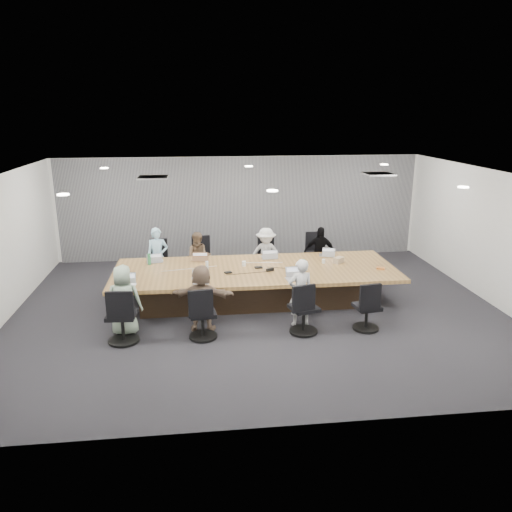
{
  "coord_description": "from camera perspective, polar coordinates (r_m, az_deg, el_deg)",
  "views": [
    {
      "loc": [
        -1.18,
        -9.58,
        4.0
      ],
      "look_at": [
        0.0,
        0.4,
        1.05
      ],
      "focal_mm": 35.0,
      "sensor_mm": 36.0,
      "label": 1
    }
  ],
  "objects": [
    {
      "name": "chair_2",
      "position": [
        12.42,
        0.91,
        -0.44
      ],
      "size": [
        0.71,
        0.71,
        0.82
      ],
      "primitive_type": null,
      "rotation": [
        0.0,
        0.0,
        3.49
      ],
      "color": "black",
      "rests_on": "ground"
    },
    {
      "name": "bottle_green_left",
      "position": [
        11.15,
        -12.11,
        -0.35
      ],
      "size": [
        0.09,
        0.09,
        0.25
      ],
      "primitive_type": "cylinder",
      "rotation": [
        0.0,
        0.0,
        -0.33
      ],
      "color": "#379359",
      "rests_on": "conference_table"
    },
    {
      "name": "conference_table",
      "position": [
        10.77,
        -0.06,
        -3.17
      ],
      "size": [
        6.0,
        2.2,
        0.74
      ],
      "color": "#312215",
      "rests_on": "ground"
    },
    {
      "name": "mic_left",
      "position": [
        10.38,
        -3.2,
        -1.89
      ],
      "size": [
        0.17,
        0.14,
        0.03
      ],
      "primitive_type": "cube",
      "rotation": [
        0.0,
        0.0,
        0.35
      ],
      "color": "black",
      "rests_on": "conference_table"
    },
    {
      "name": "chair_4",
      "position": [
        9.21,
        -15.05,
        -7.0
      ],
      "size": [
        0.63,
        0.63,
        0.87
      ],
      "primitive_type": null,
      "rotation": [
        0.0,
        0.0,
        -0.08
      ],
      "color": "black",
      "rests_on": "ground"
    },
    {
      "name": "person_4",
      "position": [
        9.45,
        -14.87,
        -4.9
      ],
      "size": [
        0.68,
        0.47,
        1.32
      ],
      "primitive_type": "imported",
      "rotation": [
        0.0,
        0.0,
        3.06
      ],
      "color": "#8BA28C",
      "rests_on": "ground"
    },
    {
      "name": "chair_5",
      "position": [
        9.12,
        -6.13,
        -6.97
      ],
      "size": [
        0.6,
        0.6,
        0.81
      ],
      "primitive_type": null,
      "rotation": [
        0.0,
        0.0,
        0.11
      ],
      "color": "black",
      "rests_on": "ground"
    },
    {
      "name": "person_0",
      "position": [
        11.94,
        -11.17,
        -0.07
      ],
      "size": [
        0.51,
        0.35,
        1.37
      ],
      "primitive_type": "imported",
      "rotation": [
        0.0,
        0.0,
        6.32
      ],
      "color": "#9BCCE6",
      "rests_on": "ground"
    },
    {
      "name": "snack_packet",
      "position": [
        10.95,
        14.07,
        -1.36
      ],
      "size": [
        0.21,
        0.18,
        0.04
      ],
      "primitive_type": "cube",
      "rotation": [
        0.0,
        0.0,
        -0.46
      ],
      "color": "#C06828",
      "rests_on": "conference_table"
    },
    {
      "name": "bottle_clear",
      "position": [
        10.55,
        -5.63,
        -1.13
      ],
      "size": [
        0.06,
        0.06,
        0.21
      ],
      "primitive_type": "cylinder",
      "rotation": [
        0.0,
        0.0,
        0.01
      ],
      "color": "silver",
      "rests_on": "conference_table"
    },
    {
      "name": "chair_6",
      "position": [
        9.31,
        5.49,
        -6.39
      ],
      "size": [
        0.68,
        0.68,
        0.82
      ],
      "primitive_type": null,
      "rotation": [
        0.0,
        0.0,
        0.27
      ],
      "color": "black",
      "rests_on": "ground"
    },
    {
      "name": "chair_3",
      "position": [
        12.65,
        6.87,
        -0.13
      ],
      "size": [
        0.6,
        0.6,
        0.87
      ],
      "primitive_type": null,
      "rotation": [
        0.0,
        0.0,
        3.16
      ],
      "color": "black",
      "rests_on": "ground"
    },
    {
      "name": "floor",
      "position": [
        10.45,
        0.26,
        -6.15
      ],
      "size": [
        10.0,
        8.0,
        0.0
      ],
      "primitive_type": "cube",
      "color": "#25252A",
      "rests_on": "ground"
    },
    {
      "name": "wall_front",
      "position": [
        6.27,
        4.8,
        -8.2
      ],
      "size": [
        10.0,
        0.0,
        2.8
      ],
      "primitive_type": "cube",
      "rotation": [
        -1.57,
        0.0,
        0.0
      ],
      "color": "silver",
      "rests_on": "ground"
    },
    {
      "name": "ceiling",
      "position": [
        9.73,
        0.28,
        9.27
      ],
      "size": [
        10.0,
        8.0,
        0.0
      ],
      "primitive_type": "cube",
      "color": "white",
      "rests_on": "wall_back"
    },
    {
      "name": "laptop_4",
      "position": [
        9.93,
        -14.49,
        -3.29
      ],
      "size": [
        0.33,
        0.23,
        0.02
      ],
      "primitive_type": "cube",
      "rotation": [
        0.0,
        0.0,
        -0.04
      ],
      "color": "#B2B2B7",
      "rests_on": "conference_table"
    },
    {
      "name": "laptop_6",
      "position": [
        10.01,
        4.47,
        -2.64
      ],
      "size": [
        0.38,
        0.28,
        0.02
      ],
      "primitive_type": "cube",
      "rotation": [
        0.0,
        0.0,
        0.09
      ],
      "color": "#B2B2B7",
      "rests_on": "conference_table"
    },
    {
      "name": "wall_right",
      "position": [
        11.69,
        25.4,
        1.91
      ],
      "size": [
        0.0,
        8.0,
        2.8
      ],
      "primitive_type": "cube",
      "rotation": [
        1.57,
        0.0,
        -1.57
      ],
      "color": "silver",
      "rests_on": "ground"
    },
    {
      "name": "cup_white_far",
      "position": [
        10.83,
        -1.39,
        -0.87
      ],
      "size": [
        0.09,
        0.09,
        0.11
      ],
      "primitive_type": "cylinder",
      "rotation": [
        0.0,
        0.0,
        0.01
      ],
      "color": "white",
      "rests_on": "conference_table"
    },
    {
      "name": "mic_right",
      "position": [
        10.68,
        0.28,
        -1.32
      ],
      "size": [
        0.17,
        0.12,
        0.03
      ],
      "primitive_type": "cube",
      "rotation": [
        0.0,
        0.0,
        0.12
      ],
      "color": "black",
      "rests_on": "conference_table"
    },
    {
      "name": "bottle_green_right",
      "position": [
        10.6,
        5.45,
        -0.99
      ],
      "size": [
        0.08,
        0.08,
        0.23
      ],
      "primitive_type": "cylinder",
      "rotation": [
        0.0,
        0.0,
        0.26
      ],
      "color": "#379359",
      "rests_on": "conference_table"
    },
    {
      "name": "chair_7",
      "position": [
        9.63,
        12.54,
        -6.11
      ],
      "size": [
        0.59,
        0.59,
        0.76
      ],
      "primitive_type": null,
      "rotation": [
        0.0,
        0.0,
        0.15
      ],
      "color": "black",
      "rests_on": "ground"
    },
    {
      "name": "laptop_5",
      "position": [
        9.83,
        -6.27,
        -3.05
      ],
      "size": [
        0.34,
        0.26,
        0.02
      ],
      "primitive_type": "cube",
      "rotation": [
        0.0,
        0.0,
        -0.14
      ],
      "color": "#B2B2B7",
      "rests_on": "conference_table"
    },
    {
      "name": "person_5",
      "position": [
        9.35,
        -6.2,
        -4.79
      ],
      "size": [
        1.23,
        0.57,
        1.28
      ],
      "primitive_type": "imported",
      "rotation": [
        0.0,
        0.0,
        2.97
      ],
      "color": "brown",
      "rests_on": "ground"
    },
    {
      "name": "person_6",
      "position": [
        9.53,
        5.09,
        -4.18
      ],
      "size": [
        0.52,
        0.38,
        1.33
      ],
      "primitive_type": "imported",
      "rotation": [
        0.0,
        0.0,
        3.27
      ],
      "color": "silver",
      "rests_on": "ground"
    },
    {
      "name": "laptop_3",
      "position": [
        11.72,
        7.93,
        0.1
      ],
      "size": [
        0.33,
        0.26,
        0.02
      ],
      "primitive_type": "cube",
      "rotation": [
        0.0,
        0.0,
        2.9
      ],
      "color": "#B2B2B7",
      "rests_on": "conference_table"
    },
    {
      "name": "mug_brown",
      "position": [
        10.59,
        -14.4,
        -1.8
      ],
      "size": [
        0.1,
        0.1,
        0.1
      ],
      "primitive_type": "cylinder",
      "rotation": [
        0.0,
        0.0,
        -0.19
      ],
      "color": "brown",
      "rests_on": "conference_table"
    },
    {
      "name": "laptop_0",
      "position": [
        11.4,
        -11.38,
        -0.55
      ],
      "size": [
        0.35,
        0.25,
        0.02
      ],
      "primitive_type": "cube",
      "rotation": [
        0.0,
        0.0,
        3.22
      ],
      "color": "#B2B2B7",
      "rests_on": "conference_table"
    },
    {
      "name": "chair_0",
      "position": [
        12.36,
        -10.98,
        -0.98
      ],
      "size": [
        0.52,
        0.52,
        0.76
      ],
      "primitive_type": null,
      "rotation": [
        0.0,
        0.0,
        3.12
      ],
      "color": "black",
      "rests_on": "ground"
    },
    {
      "name": "laptop_2",
      "position": [
        11.47,
        1.52,
        -0.12
      ],
      "size": [
        0.37,
        0.26,
        0.02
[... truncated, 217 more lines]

